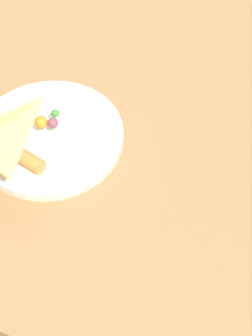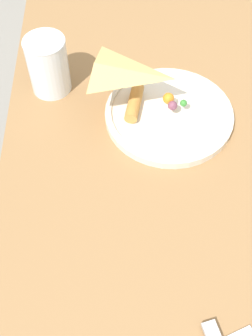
% 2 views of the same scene
% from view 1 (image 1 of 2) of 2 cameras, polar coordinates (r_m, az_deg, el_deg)
% --- Properties ---
extents(ground_plane, '(6.00, 6.00, 0.00)m').
position_cam_1_polar(ground_plane, '(1.53, -1.36, -12.34)').
color(ground_plane, gray).
extents(dining_table, '(1.23, 0.84, 0.75)m').
position_cam_1_polar(dining_table, '(0.97, -2.09, 3.49)').
color(dining_table, olive).
rests_on(dining_table, ground_plane).
extents(plate_pizza, '(0.24, 0.24, 0.05)m').
position_cam_1_polar(plate_pizza, '(0.84, -8.56, 3.68)').
color(plate_pizza, silver).
rests_on(plate_pizza, dining_table).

